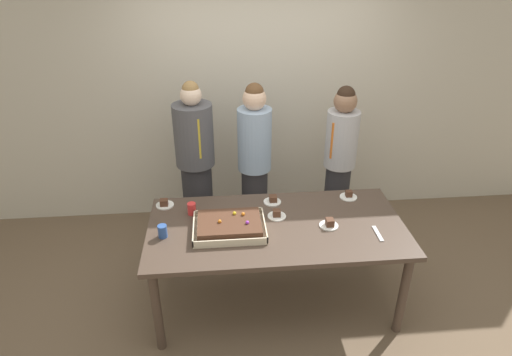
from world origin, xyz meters
TOP-DOWN VIEW (x-y plane):
  - ground_plane at (0.00, 0.00)m, footprint 12.00×12.00m
  - interior_back_panel at (0.00, 1.60)m, footprint 8.00×0.12m
  - party_table at (0.00, 0.00)m, footprint 2.02×1.00m
  - sheet_cake at (-0.37, -0.03)m, footprint 0.56×0.43m
  - plated_slice_near_left at (0.41, -0.05)m, footprint 0.15×0.15m
  - plated_slice_near_right at (0.01, 0.35)m, footprint 0.15×0.15m
  - plated_slice_far_left at (-0.90, 0.37)m, footprint 0.15×0.15m
  - plated_slice_far_right at (0.68, 0.37)m, footprint 0.15×0.15m
  - plated_slice_center_front at (0.02, 0.12)m, footprint 0.15×0.15m
  - drink_cup_nearest at (-0.88, -0.07)m, footprint 0.07×0.07m
  - drink_cup_middle at (-0.67, 0.23)m, footprint 0.07×0.07m
  - cake_server_utensil at (0.76, -0.19)m, footprint 0.03×0.20m
  - person_serving_front at (-0.09, 0.97)m, footprint 0.32×0.32m
  - person_green_shirt_behind at (0.75, 0.94)m, footprint 0.31×0.31m
  - person_striped_tie_right at (-0.65, 0.96)m, footprint 0.37×0.37m

SIDE VIEW (x-z plane):
  - ground_plane at x=0.00m, z-range 0.00..0.00m
  - party_table at x=0.00m, z-range 0.31..1.09m
  - cake_server_utensil at x=0.76m, z-range 0.78..0.79m
  - plated_slice_far_right at x=0.68m, z-range 0.77..0.83m
  - plated_slice_near_right at x=0.01m, z-range 0.77..0.83m
  - plated_slice_center_front at x=0.02m, z-range 0.77..0.84m
  - plated_slice_far_left at x=-0.90m, z-range 0.77..0.83m
  - plated_slice_near_left at x=0.41m, z-range 0.77..0.84m
  - sheet_cake at x=-0.37m, z-range 0.77..0.88m
  - drink_cup_nearest at x=-0.88m, z-range 0.78..0.88m
  - drink_cup_middle at x=-0.67m, z-range 0.78..0.88m
  - person_green_shirt_behind at x=0.75m, z-range 0.05..1.66m
  - person_striped_tie_right at x=-0.65m, z-range 0.02..1.71m
  - person_serving_front at x=-0.09m, z-range 0.04..1.69m
  - interior_back_panel at x=0.00m, z-range 0.00..3.00m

